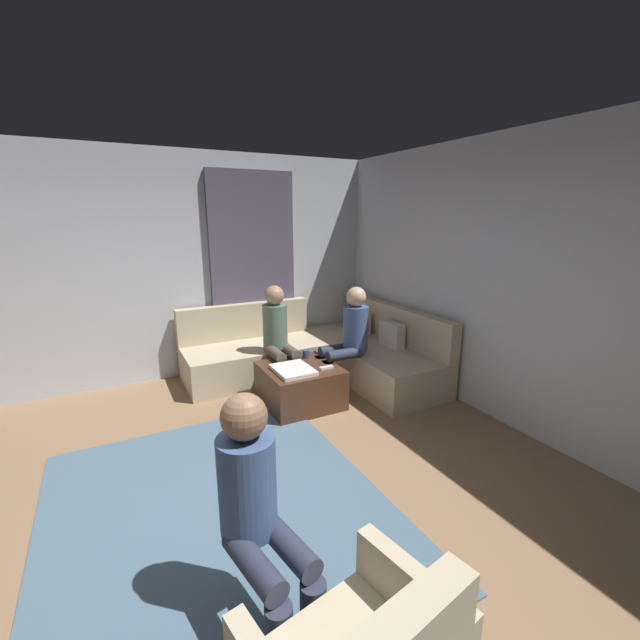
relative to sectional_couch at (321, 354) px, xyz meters
name	(u,v)px	position (x,y,z in m)	size (l,w,h in m)	color
ground_plane	(211,544)	(2.08, -1.88, -0.33)	(6.00, 6.00, 0.10)	#8C6B4C
wall_back	(541,288)	(2.08, 1.06, 1.07)	(6.00, 0.12, 2.70)	silver
wall_left	(143,270)	(-0.86, -1.88, 1.07)	(0.12, 6.00, 2.70)	silver
curtain_panel	(254,272)	(-0.76, -0.58, 0.97)	(0.06, 1.10, 2.50)	#595166
area_rug	(219,512)	(1.88, -1.78, -0.27)	(2.60, 2.20, 0.01)	slate
sectional_couch	(321,354)	(0.00, 0.00, 0.00)	(2.10, 2.55, 0.87)	#C6B593
ottoman	(300,385)	(0.62, -0.57, -0.07)	(0.76, 0.76, 0.42)	#4C2D1E
folded_blanket	(293,370)	(0.72, -0.69, 0.16)	(0.44, 0.36, 0.04)	white
coffee_mug	(306,354)	(0.40, -0.39, 0.19)	(0.08, 0.08, 0.10)	#334C72
game_remote	(326,368)	(0.80, -0.35, 0.15)	(0.05, 0.15, 0.02)	white
person_on_couch_back	(348,335)	(0.55, 0.06, 0.38)	(0.30, 0.60, 1.20)	#2D3347
person_on_couch_side	(278,334)	(0.15, -0.62, 0.38)	(0.60, 0.30, 1.20)	brown
person_on_armchair	(258,508)	(2.73, -1.77, 0.36)	(0.61, 0.37, 1.18)	#2D3347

